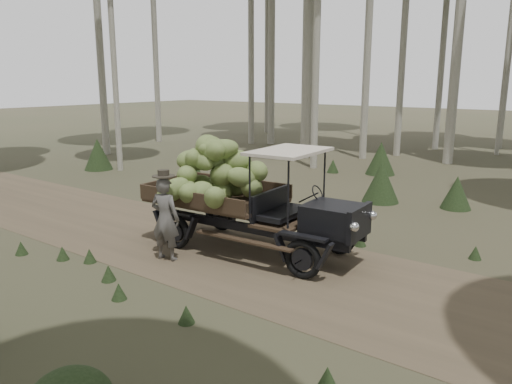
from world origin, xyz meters
The scene contains 5 objects.
ground centered at (0.00, 0.00, 0.00)m, with size 120.00×120.00×0.00m, color #473D2B.
dirt_track centered at (0.00, 0.00, 0.00)m, with size 70.00×4.00×0.01m, color brown.
banana_truck centered at (-0.59, 0.42, 1.49)m, with size 5.21×2.71×2.59m.
farmer centered at (-1.14, -1.04, 0.91)m, with size 0.73×0.57×1.93m.
undergrowth centered at (-0.13, -0.98, 0.53)m, with size 22.90×23.15×1.31m.
Camera 1 is at (6.36, -7.92, 3.73)m, focal length 35.00 mm.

